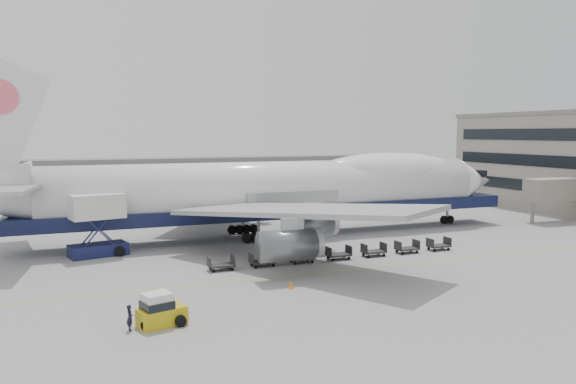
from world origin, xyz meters
name	(u,v)px	position (x,y,z in m)	size (l,w,h in m)	color
ground	(317,257)	(0.00, 0.00, 0.00)	(260.00, 260.00, 0.00)	gray
apron_line	(345,270)	(0.00, -6.00, 0.01)	(60.00, 0.15, 0.01)	gold
hangar	(131,175)	(-10.00, 70.00, 3.50)	(110.00, 8.00, 7.00)	slate
airliner	(279,189)	(0.64, 12.00, 5.62)	(67.00, 55.30, 19.98)	white
catering_truck	(97,222)	(-20.11, 8.52, 3.46)	(5.94, 4.64, 6.21)	#191C4B
baggage_tug	(160,311)	(-17.70, -14.57, 0.96)	(3.26, 2.32, 2.16)	gold
ground_worker	(130,318)	(-19.58, -14.73, 0.82)	(0.60, 0.39, 1.64)	black
traffic_cone	(291,285)	(-6.72, -9.69, 0.30)	(0.43, 0.43, 0.64)	orange
dolly_0	(221,265)	(-10.30, -1.92, 0.53)	(2.30, 1.35, 1.30)	#2D2D30
dolly_1	(262,261)	(-6.38, -1.92, 0.53)	(2.30, 1.35, 1.30)	#2D2D30
dolly_2	(302,257)	(-2.47, -1.92, 0.53)	(2.30, 1.35, 1.30)	#2D2D30
dolly_3	(339,254)	(1.44, -1.92, 0.53)	(2.30, 1.35, 1.30)	#2D2D30
dolly_4	(374,251)	(5.35, -1.92, 0.53)	(2.30, 1.35, 1.30)	#2D2D30
dolly_5	(407,248)	(9.27, -1.92, 0.53)	(2.30, 1.35, 1.30)	#2D2D30
dolly_6	(439,245)	(13.18, -1.92, 0.53)	(2.30, 1.35, 1.30)	#2D2D30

